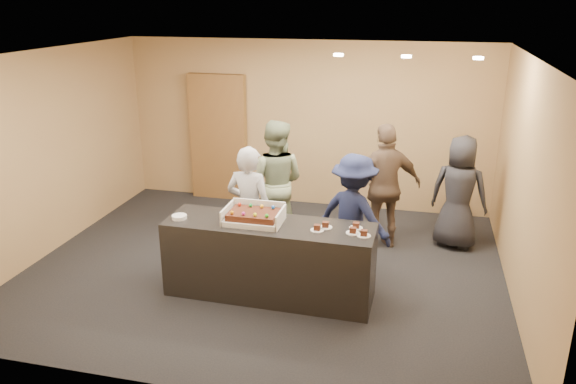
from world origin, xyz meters
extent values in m
plane|color=black|center=(0.00, 0.00, 0.00)|extent=(6.00, 6.00, 0.00)
plane|color=silver|center=(0.00, 0.00, 2.70)|extent=(6.00, 6.00, 0.00)
cube|color=#AC8353|center=(0.00, 2.50, 1.35)|extent=(6.00, 0.04, 2.70)
cube|color=#AC8353|center=(0.00, -2.50, 1.35)|extent=(6.00, 0.04, 2.70)
cube|color=#AC8353|center=(-3.00, 0.00, 1.35)|extent=(0.04, 5.00, 2.70)
cube|color=#AC8353|center=(3.00, 0.00, 1.35)|extent=(0.04, 5.00, 2.70)
cube|color=black|center=(0.24, -0.67, 0.45)|extent=(2.41, 0.75, 0.90)
cube|color=brown|center=(-1.50, 2.41, 1.07)|extent=(0.97, 0.15, 2.14)
cube|color=white|center=(0.06, -0.67, 0.93)|extent=(0.63, 0.44, 0.06)
cube|color=white|center=(-0.25, -0.67, 0.99)|extent=(0.02, 0.44, 0.17)
cube|color=white|center=(0.38, -0.67, 0.99)|extent=(0.02, 0.44, 0.17)
cube|color=white|center=(0.06, -0.45, 1.00)|extent=(0.63, 0.02, 0.19)
cube|color=#3B180D|center=(0.06, -0.67, 0.99)|extent=(0.56, 0.38, 0.07)
sphere|color=red|center=(-0.15, -0.54, 1.05)|extent=(0.04, 0.04, 0.04)
sphere|color=green|center=(-0.01, -0.54, 1.05)|extent=(0.04, 0.04, 0.04)
sphere|color=yellow|center=(0.12, -0.54, 1.05)|extent=(0.04, 0.04, 0.04)
sphere|color=blue|center=(0.25, -0.54, 1.05)|extent=(0.04, 0.04, 0.04)
sphere|color=orange|center=(-0.15, -0.81, 1.05)|extent=(0.04, 0.04, 0.04)
sphere|color=#C02994|center=(-0.01, -0.81, 1.05)|extent=(0.04, 0.04, 0.04)
sphere|color=#CFD317|center=(0.12, -0.81, 1.05)|extent=(0.04, 0.04, 0.04)
sphere|color=green|center=(0.25, -0.81, 1.05)|extent=(0.04, 0.04, 0.04)
cylinder|color=white|center=(-0.81, -0.77, 0.92)|extent=(0.17, 0.17, 0.04)
cylinder|color=white|center=(0.81, -0.74, 0.90)|extent=(0.15, 0.15, 0.01)
cube|color=#3B180D|center=(0.81, -0.74, 0.94)|extent=(0.07, 0.06, 0.06)
cylinder|color=white|center=(0.88, -0.63, 0.90)|extent=(0.15, 0.15, 0.01)
cube|color=#3B180D|center=(0.88, -0.63, 0.94)|extent=(0.07, 0.06, 0.06)
cylinder|color=white|center=(1.20, -0.72, 0.90)|extent=(0.15, 0.15, 0.01)
cube|color=#3B180D|center=(1.20, -0.72, 0.94)|extent=(0.07, 0.06, 0.06)
cylinder|color=white|center=(1.21, -0.57, 0.90)|extent=(0.15, 0.15, 0.01)
cube|color=#3B180D|center=(1.21, -0.57, 0.94)|extent=(0.07, 0.06, 0.06)
cylinder|color=white|center=(1.32, -0.77, 0.90)|extent=(0.15, 0.15, 0.01)
cube|color=#3B180D|center=(1.32, -0.77, 0.94)|extent=(0.07, 0.06, 0.06)
imported|color=#ADAEB3|center=(-0.17, -0.12, 0.82)|extent=(0.64, 0.47, 1.64)
imported|color=gray|center=(-0.10, 0.86, 0.88)|extent=(0.86, 0.67, 1.76)
imported|color=#181E40|center=(1.11, 0.10, 0.78)|extent=(1.16, 0.96, 1.56)
imported|color=brown|center=(1.42, 1.02, 0.88)|extent=(1.11, 0.84, 1.75)
imported|color=#232328|center=(2.40, 1.27, 0.79)|extent=(0.88, 0.68, 1.59)
cylinder|color=#FFEAC6|center=(0.80, 0.50, 2.67)|extent=(0.12, 0.12, 0.03)
cylinder|color=#FFEAC6|center=(1.60, 0.50, 2.67)|extent=(0.12, 0.12, 0.03)
cylinder|color=#FFEAC6|center=(2.40, 0.50, 2.67)|extent=(0.12, 0.12, 0.03)
camera|label=1|loc=(1.83, -6.33, 3.33)|focal=35.00mm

